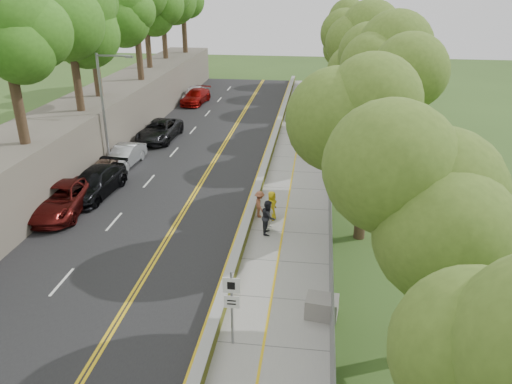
{
  "coord_description": "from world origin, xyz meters",
  "views": [
    {
      "loc": [
        3.8,
        -17.52,
        12.56
      ],
      "look_at": [
        0.5,
        8.0,
        1.4
      ],
      "focal_mm": 35.0,
      "sensor_mm": 36.0,
      "label": 1
    }
  ],
  "objects_px": {
    "construction_barrel": "(324,124)",
    "concrete_block": "(322,307)",
    "streetlight": "(106,104)",
    "car_2": "(61,199)",
    "signpost": "(232,300)",
    "painter_0": "(272,205)",
    "person_far": "(305,145)"
  },
  "relations": [
    {
      "from": "signpost",
      "to": "car_2",
      "type": "relative_size",
      "value": 0.53
    },
    {
      "from": "construction_barrel",
      "to": "concrete_block",
      "type": "distance_m",
      "value": 26.85
    },
    {
      "from": "concrete_block",
      "to": "person_far",
      "type": "xyz_separation_m",
      "value": [
        -1.44,
        19.14,
        0.47
      ]
    },
    {
      "from": "car_2",
      "to": "concrete_block",
      "type": "bearing_deg",
      "value": -33.3
    },
    {
      "from": "streetlight",
      "to": "person_far",
      "type": "height_order",
      "value": "streetlight"
    },
    {
      "from": "car_2",
      "to": "person_far",
      "type": "xyz_separation_m",
      "value": [
        13.46,
        11.38,
        0.09
      ]
    },
    {
      "from": "concrete_block",
      "to": "streetlight",
      "type": "bearing_deg",
      "value": 134.68
    },
    {
      "from": "concrete_block",
      "to": "painter_0",
      "type": "xyz_separation_m",
      "value": [
        -2.85,
        8.37,
        0.41
      ]
    },
    {
      "from": "signpost",
      "to": "person_far",
      "type": "height_order",
      "value": "signpost"
    },
    {
      "from": "car_2",
      "to": "construction_barrel",
      "type": "bearing_deg",
      "value": 46.24
    },
    {
      "from": "signpost",
      "to": "car_2",
      "type": "distance_m",
      "value": 15.29
    },
    {
      "from": "streetlight",
      "to": "car_2",
      "type": "height_order",
      "value": "streetlight"
    },
    {
      "from": "signpost",
      "to": "painter_0",
      "type": "relative_size",
      "value": 1.87
    },
    {
      "from": "concrete_block",
      "to": "car_2",
      "type": "bearing_deg",
      "value": 152.48
    },
    {
      "from": "construction_barrel",
      "to": "car_2",
      "type": "bearing_deg",
      "value": -127.97
    },
    {
      "from": "signpost",
      "to": "construction_barrel",
      "type": "xyz_separation_m",
      "value": [
        3.25,
        28.93,
        -1.48
      ]
    },
    {
      "from": "signpost",
      "to": "painter_0",
      "type": "xyz_separation_m",
      "value": [
        0.4,
        10.46,
        -1.08
      ]
    },
    {
      "from": "concrete_block",
      "to": "person_far",
      "type": "relative_size",
      "value": 0.7
    },
    {
      "from": "construction_barrel",
      "to": "concrete_block",
      "type": "height_order",
      "value": "construction_barrel"
    },
    {
      "from": "signpost",
      "to": "person_far",
      "type": "bearing_deg",
      "value": 85.12
    },
    {
      "from": "construction_barrel",
      "to": "painter_0",
      "type": "height_order",
      "value": "painter_0"
    },
    {
      "from": "signpost",
      "to": "person_far",
      "type": "relative_size",
      "value": 1.73
    },
    {
      "from": "concrete_block",
      "to": "car_2",
      "type": "relative_size",
      "value": 0.21
    },
    {
      "from": "streetlight",
      "to": "painter_0",
      "type": "relative_size",
      "value": 4.81
    },
    {
      "from": "streetlight",
      "to": "concrete_block",
      "type": "relative_size",
      "value": 6.35
    },
    {
      "from": "signpost",
      "to": "construction_barrel",
      "type": "relative_size",
      "value": 3.57
    },
    {
      "from": "car_2",
      "to": "painter_0",
      "type": "distance_m",
      "value": 12.07
    },
    {
      "from": "signpost",
      "to": "painter_0",
      "type": "bearing_deg",
      "value": 87.81
    },
    {
      "from": "streetlight",
      "to": "signpost",
      "type": "relative_size",
      "value": 2.58
    },
    {
      "from": "construction_barrel",
      "to": "concrete_block",
      "type": "bearing_deg",
      "value": -90.0
    },
    {
      "from": "streetlight",
      "to": "person_far",
      "type": "xyz_separation_m",
      "value": [
        13.33,
        4.21,
        -3.69
      ]
    },
    {
      "from": "construction_barrel",
      "to": "signpost",
      "type": "bearing_deg",
      "value": -96.41
    }
  ]
}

